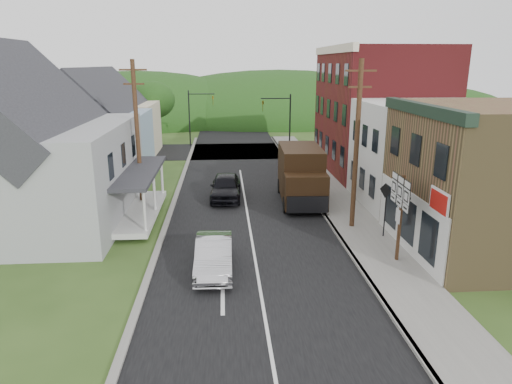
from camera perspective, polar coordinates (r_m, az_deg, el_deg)
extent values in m
plane|color=#2D4719|center=(21.59, -0.17, -8.13)|extent=(120.00, 120.00, 0.00)
cube|color=black|center=(30.98, -1.45, -0.63)|extent=(9.00, 90.00, 0.02)
cube|color=black|center=(47.52, -2.43, 5.14)|extent=(60.00, 9.00, 0.02)
cube|color=slate|center=(29.91, 10.10, -1.34)|extent=(2.80, 55.00, 0.15)
cube|color=slate|center=(29.61, 7.57, -1.40)|extent=(0.20, 55.00, 0.15)
cube|color=slate|center=(29.21, -10.42, -1.80)|extent=(0.30, 55.00, 0.12)
cube|color=brown|center=(23.99, 27.86, 1.28)|extent=(8.00, 8.00, 7.00)
cube|color=silver|center=(30.49, 20.54, 4.38)|extent=(8.00, 7.00, 6.50)
cube|color=maroon|center=(38.99, 15.06, 9.72)|extent=(8.00, 12.00, 10.00)
cube|color=#96999B|center=(28.45, -26.00, 1.99)|extent=(10.00, 12.00, 5.50)
cube|color=#88A5BA|center=(38.45, -18.68, 5.59)|extent=(7.00, 8.00, 5.00)
cube|color=beige|center=(47.22, -16.64, 7.51)|extent=(7.00, 8.00, 5.00)
cylinder|color=#472D19|center=(24.58, 12.43, 5.46)|extent=(0.26, 0.26, 9.00)
cube|color=#472D19|center=(24.22, 12.99, 14.57)|extent=(1.60, 0.10, 0.10)
cube|color=#472D19|center=(24.24, 12.87, 12.68)|extent=(1.20, 0.10, 0.10)
cylinder|color=#472D19|center=(28.49, -14.58, 6.69)|extent=(0.26, 0.26, 9.00)
cube|color=#472D19|center=(28.17, -15.14, 14.54)|extent=(1.60, 0.10, 0.10)
cube|color=#472D19|center=(28.19, -15.02, 12.92)|extent=(1.20, 0.10, 0.10)
cylinder|color=black|center=(44.03, 4.25, 8.22)|extent=(0.14, 0.14, 6.00)
cylinder|color=black|center=(43.59, 2.47, 11.61)|extent=(2.80, 0.10, 0.10)
imported|color=olive|center=(43.53, 0.86, 10.69)|extent=(0.16, 0.20, 1.00)
cylinder|color=black|center=(50.65, -8.33, 9.09)|extent=(0.14, 0.14, 6.00)
cylinder|color=black|center=(50.34, -6.82, 12.07)|extent=(2.80, 0.10, 0.10)
imported|color=olive|center=(50.35, -5.40, 11.31)|extent=(0.16, 0.20, 1.00)
cylinder|color=#382616|center=(43.90, -27.91, 5.60)|extent=(0.36, 0.36, 4.76)
ellipsoid|color=#1D3811|center=(43.53, -28.52, 10.22)|extent=(5.80, 5.80, 4.93)
cylinder|color=#382616|center=(52.69, -12.55, 7.99)|extent=(0.36, 0.36, 3.92)
ellipsoid|color=#1D3811|center=(52.40, -12.75, 11.18)|extent=(4.80, 4.80, 4.08)
ellipsoid|color=#1D3811|center=(75.22, -3.10, 9.06)|extent=(90.00, 30.00, 16.00)
imported|color=#B3B2B7|center=(20.01, -5.28, -7.89)|extent=(1.60, 4.48, 1.47)
imported|color=black|center=(30.42, -3.80, 0.65)|extent=(2.17, 4.94, 1.66)
cube|color=black|center=(30.09, 5.54, 2.62)|extent=(2.77, 4.99, 3.22)
cube|color=black|center=(27.46, 6.22, 0.13)|extent=(2.63, 1.89, 2.11)
cube|color=black|center=(27.45, 6.22, 2.04)|extent=(2.39, 1.44, 0.06)
cube|color=black|center=(26.72, 6.45, -1.56)|extent=(2.45, 0.28, 1.00)
cylinder|color=black|center=(27.68, 3.75, -1.60)|extent=(0.36, 1.01, 1.00)
cylinder|color=black|center=(27.99, 8.51, -1.55)|extent=(0.36, 1.01, 1.00)
cylinder|color=black|center=(31.93, 3.04, 0.78)|extent=(0.36, 1.01, 1.00)
cylinder|color=black|center=(32.20, 7.17, 0.80)|extent=(0.36, 1.01, 1.00)
cube|color=#472D19|center=(21.23, 17.57, -3.15)|extent=(0.13, 0.13, 3.96)
cube|color=black|center=(20.86, 17.67, 0.08)|extent=(0.13, 2.26, 0.09)
cube|color=silver|center=(20.00, 18.41, 0.87)|extent=(0.05, 0.62, 0.25)
cube|color=silver|center=(20.13, 18.28, -0.53)|extent=(0.05, 0.68, 0.62)
cube|color=silver|center=(20.27, 18.16, -1.91)|extent=(0.05, 0.62, 0.32)
cube|color=silver|center=(20.72, 17.67, 1.43)|extent=(0.05, 0.62, 0.25)
cube|color=silver|center=(20.84, 17.56, 0.08)|extent=(0.05, 0.68, 0.62)
cube|color=silver|center=(20.98, 17.44, -1.26)|extent=(0.05, 0.62, 0.32)
cube|color=silver|center=(21.44, 16.99, 1.96)|extent=(0.05, 0.62, 0.25)
cube|color=silver|center=(21.56, 16.88, 0.65)|extent=(0.05, 0.68, 0.62)
cube|color=silver|center=(21.70, 16.77, -0.65)|extent=(0.05, 0.62, 0.32)
cube|color=silver|center=(21.16, 17.31, -2.87)|extent=(0.04, 0.51, 0.62)
cylinder|color=black|center=(24.15, 15.84, -2.35)|extent=(0.09, 0.09, 2.67)
cube|color=black|center=(23.82, 15.87, 0.19)|extent=(0.33, 0.72, 0.79)
cube|color=yellow|center=(23.82, 15.91, 0.19)|extent=(0.31, 0.66, 0.71)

